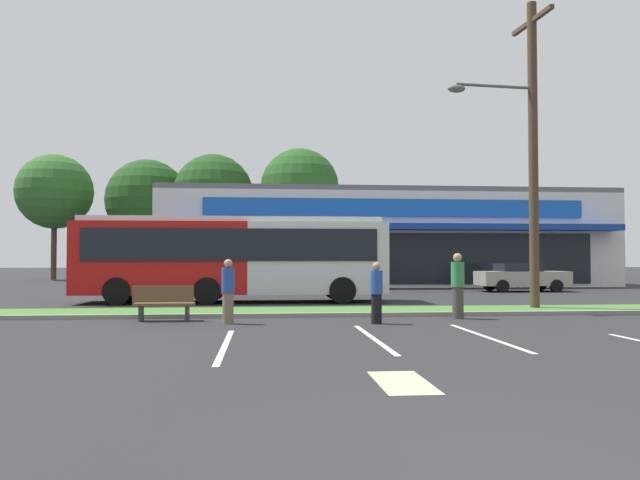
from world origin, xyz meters
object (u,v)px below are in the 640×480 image
(car_1, at_px, (521,277))
(pedestrian_mid, at_px, (458,286))
(city_bus, at_px, (234,256))
(bus_stop_bench, at_px, (164,302))
(utility_pole, at_px, (529,145))
(pedestrian_near_bench, at_px, (376,293))
(pedestrian_by_pole, at_px, (228,291))

(car_1, bearing_deg, pedestrian_mid, -119.45)
(city_bus, height_order, bus_stop_bench, city_bus)
(city_bus, relative_size, car_1, 2.62)
(utility_pole, relative_size, bus_stop_bench, 6.22)
(bus_stop_bench, height_order, car_1, car_1)
(pedestrian_near_bench, distance_m, pedestrian_by_pole, 3.81)
(utility_pole, height_order, city_bus, utility_pole)
(city_bus, bearing_deg, bus_stop_bench, -101.33)
(car_1, height_order, pedestrian_mid, pedestrian_mid)
(car_1, relative_size, pedestrian_mid, 2.46)
(utility_pole, xyz_separation_m, pedestrian_mid, (-3.08, -2.19, -4.41))
(utility_pole, xyz_separation_m, pedestrian_near_bench, (-5.59, -3.31, -4.53))
(utility_pole, distance_m, pedestrian_near_bench, 7.92)
(car_1, xyz_separation_m, pedestrian_by_pole, (-14.08, -14.57, 0.07))
(bus_stop_bench, xyz_separation_m, pedestrian_near_bench, (5.54, -1.18, 0.29))
(bus_stop_bench, xyz_separation_m, car_1, (15.82, 13.72, 0.26))
(utility_pole, bearing_deg, pedestrian_mid, -144.62)
(pedestrian_mid, bearing_deg, utility_pole, -176.03)
(city_bus, relative_size, pedestrian_near_bench, 7.45)
(car_1, distance_m, pedestrian_mid, 15.82)
(pedestrian_near_bench, bearing_deg, utility_pole, -123.03)
(utility_pole, bearing_deg, bus_stop_bench, -169.18)
(bus_stop_bench, distance_m, pedestrian_mid, 8.06)
(utility_pole, relative_size, pedestrian_near_bench, 6.31)
(pedestrian_by_pole, bearing_deg, city_bus, -139.29)
(utility_pole, height_order, bus_stop_bench, utility_pole)
(city_bus, height_order, pedestrian_by_pole, city_bus)
(car_1, height_order, pedestrian_by_pole, pedestrian_by_pole)
(pedestrian_by_pole, bearing_deg, utility_pole, 146.59)
(car_1, xyz_separation_m, pedestrian_mid, (-7.78, -13.78, 0.16))
(utility_pole, distance_m, city_bus, 11.40)
(utility_pole, height_order, pedestrian_mid, utility_pole)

